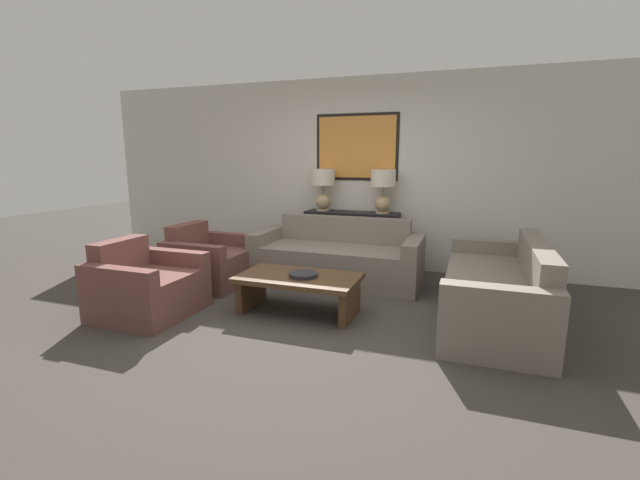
% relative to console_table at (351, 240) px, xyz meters
% --- Properties ---
extents(ground_plane, '(20.00, 20.00, 0.00)m').
position_rel_console_table_xyz_m(ground_plane, '(0.00, -2.20, -0.41)').
color(ground_plane, '#3D3833').
extents(back_wall, '(8.24, 0.12, 2.65)m').
position_rel_console_table_xyz_m(back_wall, '(0.00, 0.26, 0.93)').
color(back_wall, beige).
rests_on(back_wall, ground_plane).
extents(console_table, '(1.31, 0.36, 0.81)m').
position_rel_console_table_xyz_m(console_table, '(0.00, 0.00, 0.00)').
color(console_table, black).
rests_on(console_table, ground_plane).
extents(table_lamp_left, '(0.34, 0.34, 0.59)m').
position_rel_console_table_xyz_m(table_lamp_left, '(-0.43, 0.00, 0.77)').
color(table_lamp_left, tan).
rests_on(table_lamp_left, console_table).
extents(table_lamp_right, '(0.34, 0.34, 0.59)m').
position_rel_console_table_xyz_m(table_lamp_right, '(0.43, 0.00, 0.77)').
color(table_lamp_right, tan).
rests_on(table_lamp_right, console_table).
extents(couch_by_back_wall, '(2.10, 0.89, 0.79)m').
position_rel_console_table_xyz_m(couch_by_back_wall, '(0.00, -0.67, -0.12)').
color(couch_by_back_wall, slate).
rests_on(couch_by_back_wall, ground_plane).
extents(couch_by_side, '(0.89, 2.10, 0.79)m').
position_rel_console_table_xyz_m(couch_by_side, '(1.86, -1.42, -0.12)').
color(couch_by_side, slate).
rests_on(couch_by_side, ground_plane).
extents(coffee_table, '(1.22, 0.69, 0.39)m').
position_rel_console_table_xyz_m(coffee_table, '(-0.03, -1.88, -0.12)').
color(coffee_table, '#4C331E').
rests_on(coffee_table, ground_plane).
extents(decorative_bowl, '(0.29, 0.29, 0.04)m').
position_rel_console_table_xyz_m(decorative_bowl, '(0.03, -1.90, 0.00)').
color(decorative_bowl, '#232328').
rests_on(decorative_bowl, coffee_table).
extents(armchair_near_back_wall, '(0.85, 0.92, 0.75)m').
position_rel_console_table_xyz_m(armchair_near_back_wall, '(-1.46, -1.33, -0.13)').
color(armchair_near_back_wall, brown).
rests_on(armchair_near_back_wall, ground_plane).
extents(armchair_near_camera, '(0.85, 0.92, 0.75)m').
position_rel_console_table_xyz_m(armchair_near_camera, '(-1.46, -2.43, -0.13)').
color(armchair_near_camera, brown).
rests_on(armchair_near_camera, ground_plane).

